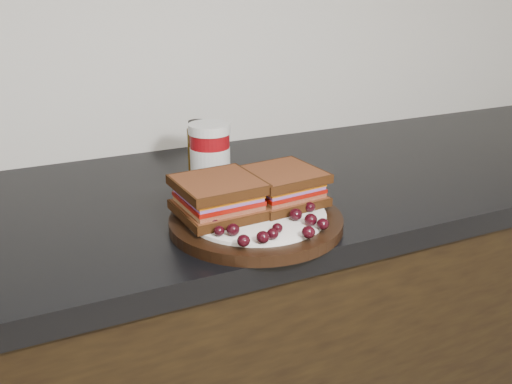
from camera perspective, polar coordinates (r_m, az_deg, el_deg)
countertop at (r=1.04m, az=-12.15°, el=-2.23°), size 3.98×0.60×0.04m
plate at (r=0.92m, az=0.00°, el=-2.96°), size 0.28×0.28×0.02m
sandwich_left at (r=0.90m, az=-3.81°, el=-0.50°), size 0.13×0.13×0.06m
sandwich_right at (r=0.95m, az=2.60°, el=0.58°), size 0.13×0.13×0.06m
grape_0 at (r=0.84m, az=-3.72°, el=-3.90°), size 0.02×0.02×0.02m
grape_1 at (r=0.84m, az=-2.32°, el=-3.78°), size 0.02×0.02×0.02m
grape_2 at (r=0.80m, az=-1.25°, el=-4.89°), size 0.02×0.02×0.02m
grape_3 at (r=0.81m, az=0.70°, el=-4.54°), size 0.02×0.02×0.02m
grape_4 at (r=0.82m, az=1.68°, el=-4.21°), size 0.02×0.02×0.02m
grape_5 at (r=0.84m, az=2.16°, el=-3.63°), size 0.02×0.02×0.01m
grape_6 at (r=0.83m, az=5.27°, el=-4.02°), size 0.02×0.02×0.02m
grape_7 at (r=0.86m, az=6.70°, el=-3.19°), size 0.02×0.02×0.02m
grape_8 at (r=0.87m, az=5.51°, el=-2.77°), size 0.02×0.02×0.02m
grape_9 at (r=0.89m, az=3.99°, el=-2.26°), size 0.02×0.02×0.02m
grape_10 at (r=0.92m, az=5.41°, el=-1.50°), size 0.02×0.02×0.02m
grape_11 at (r=0.93m, az=4.03°, el=-1.19°), size 0.02×0.02×0.02m
grape_12 at (r=0.96m, az=4.22°, el=-0.47°), size 0.02×0.02×0.02m
grape_13 at (r=0.98m, az=2.61°, el=-0.01°), size 0.02×0.02×0.02m
grape_14 at (r=0.95m, az=-3.47°, el=-0.64°), size 0.02×0.02×0.02m
grape_15 at (r=0.92m, az=-2.49°, el=-1.41°), size 0.02×0.02×0.02m
grape_16 at (r=0.91m, az=-4.89°, el=-1.82°), size 0.02×0.02×0.02m
grape_17 at (r=0.89m, az=-3.95°, el=-2.27°), size 0.02×0.02×0.02m
grape_18 at (r=0.86m, az=-4.33°, el=-3.06°), size 0.02×0.02×0.02m
grape_19 at (r=0.93m, az=-4.85°, el=-1.11°), size 0.02×0.02×0.02m
grape_20 at (r=0.90m, az=-3.23°, el=-2.01°), size 0.02×0.02×0.02m
grape_21 at (r=0.90m, az=-4.18°, el=-2.21°), size 0.02×0.02×0.01m
condiment_jar at (r=1.10m, az=-4.62°, el=3.82°), size 0.09×0.09×0.12m
oil_bottle at (r=1.13m, az=-5.79°, el=4.21°), size 0.05×0.05×0.12m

